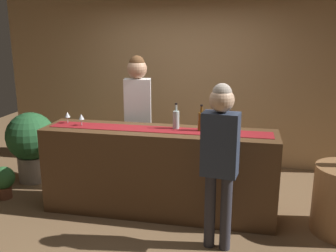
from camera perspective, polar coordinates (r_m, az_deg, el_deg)
ground_plane at (r=4.68m, az=-1.41°, el=-12.73°), size 10.00×10.00×0.00m
back_wall at (r=6.07m, az=2.61°, el=7.91°), size 6.00×0.12×2.90m
bar_counter at (r=4.47m, az=-1.45°, el=-6.90°), size 2.70×0.60×1.02m
counter_runner_cloth at (r=4.31m, az=-1.49°, el=-0.53°), size 2.56×0.28×0.01m
wine_bottle_amber at (r=4.24m, az=5.03°, el=0.72°), size 0.07×0.07×0.30m
wine_bottle_clear at (r=4.32m, az=1.23°, el=1.01°), size 0.07×0.07×0.30m
wine_glass_near_customer at (r=4.57m, az=-12.96°, el=1.31°), size 0.07×0.07×0.14m
wine_glass_mid_counter at (r=4.22m, az=8.32°, el=0.45°), size 0.07×0.07×0.14m
wine_glass_far_end at (r=4.73m, az=-14.95°, el=1.61°), size 0.07×0.07×0.14m
bartender at (r=4.93m, az=-4.58°, el=2.75°), size 0.37×0.27×1.82m
customer_sipping at (r=3.60m, az=7.86°, el=-3.69°), size 0.36×0.24×1.66m
potted_plant_tall at (r=5.72m, az=-19.96°, el=-2.26°), size 0.69×0.69×1.00m
potted_plant_small at (r=5.35m, az=-23.58°, el=-7.52°), size 0.29×0.29×0.43m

